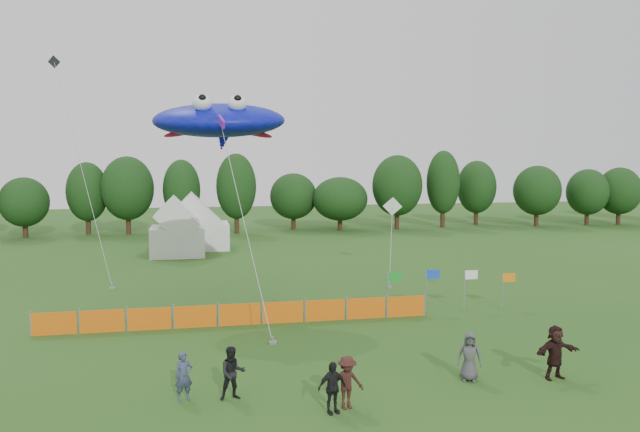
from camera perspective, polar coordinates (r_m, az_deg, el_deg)
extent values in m
plane|color=#234C16|center=(21.76, 3.26, -15.24)|extent=(160.00, 160.00, 0.00)
cylinder|color=#382314|center=(66.50, -25.34, -0.98)|extent=(0.50, 0.50, 1.91)
ellipsoid|color=black|center=(66.30, -25.43, 1.16)|extent=(4.61, 4.61, 4.30)
cylinder|color=#382314|center=(67.05, -20.43, -0.56)|extent=(0.50, 0.50, 2.38)
ellipsoid|color=black|center=(66.83, -20.51, 2.09)|extent=(4.09, 4.09, 5.35)
cylinder|color=#382314|center=(65.72, -17.11, -0.49)|extent=(0.50, 0.50, 2.57)
ellipsoid|color=black|center=(65.48, -17.19, 2.44)|extent=(5.20, 5.20, 5.79)
cylinder|color=#382314|center=(65.35, -12.48, -0.46)|extent=(0.50, 0.50, 2.46)
ellipsoid|color=black|center=(65.11, -12.54, 2.36)|extent=(3.78, 3.78, 5.55)
cylinder|color=#382314|center=(64.07, -7.62, -0.40)|extent=(0.50, 0.50, 2.66)
ellipsoid|color=black|center=(63.82, -7.66, 2.71)|extent=(4.05, 4.05, 5.99)
cylinder|color=#382314|center=(67.38, -2.44, -0.37)|extent=(0.50, 0.50, 1.98)
ellipsoid|color=black|center=(67.18, -2.45, 1.82)|extent=(5.06, 5.06, 4.46)
cylinder|color=#382314|center=(66.37, 1.84, -0.51)|extent=(0.50, 0.50, 1.86)
ellipsoid|color=black|center=(66.17, 1.85, 1.58)|extent=(5.86, 5.86, 4.18)
cylinder|color=#382314|center=(67.88, 7.05, -0.10)|extent=(0.50, 0.50, 2.62)
ellipsoid|color=black|center=(67.64, 7.08, 2.79)|extent=(5.41, 5.41, 5.89)
cylinder|color=#382314|center=(70.37, 11.14, 0.10)|extent=(0.50, 0.50, 2.78)
ellipsoid|color=black|center=(70.14, 11.19, 3.06)|extent=(3.67, 3.67, 6.26)
cylinder|color=#382314|center=(74.10, 14.07, 0.16)|extent=(0.50, 0.50, 2.42)
ellipsoid|color=black|center=(73.89, 14.13, 2.59)|extent=(4.46, 4.46, 5.44)
cylinder|color=#382314|center=(74.52, 19.17, -0.02)|extent=(0.50, 0.50, 2.24)
ellipsoid|color=black|center=(74.32, 19.23, 2.22)|extent=(5.26, 5.26, 5.03)
cylinder|color=#382314|center=(77.99, 23.21, 0.02)|extent=(0.50, 0.50, 2.10)
ellipsoid|color=black|center=(77.81, 23.28, 2.03)|extent=(4.74, 4.74, 4.73)
cylinder|color=#382314|center=(79.81, 25.61, 0.06)|extent=(0.50, 0.50, 2.16)
ellipsoid|color=black|center=(79.63, 25.70, 2.08)|extent=(4.88, 4.88, 4.87)
cube|color=silver|center=(50.39, -12.87, -2.25)|extent=(4.12, 4.12, 2.27)
cube|color=silver|center=(53.65, -11.03, -1.81)|extent=(4.98, 3.98, 2.19)
cube|color=#D75B0B|center=(29.68, -23.16, -9.04)|extent=(1.90, 0.06, 1.00)
cube|color=#D75B0B|center=(29.34, -19.28, -9.07)|extent=(1.90, 0.06, 1.00)
cube|color=#D75B0B|center=(29.13, -15.34, -9.06)|extent=(1.90, 0.06, 1.00)
cube|color=#D75B0B|center=(29.06, -11.35, -9.01)|extent=(1.90, 0.06, 1.00)
cube|color=#D75B0B|center=(29.13, -7.37, -8.92)|extent=(1.90, 0.06, 1.00)
cube|color=#D75B0B|center=(29.33, -3.42, -8.79)|extent=(1.90, 0.06, 1.00)
cube|color=#D75B0B|center=(29.66, 0.45, -8.61)|extent=(1.90, 0.06, 1.00)
cube|color=#D75B0B|center=(30.13, 4.22, -8.41)|extent=(1.90, 0.06, 1.00)
cube|color=#D75B0B|center=(30.72, 7.85, -8.18)|extent=(1.90, 0.06, 1.00)
cylinder|color=gray|center=(30.90, 6.20, -7.06)|extent=(0.06, 0.06, 2.07)
cube|color=#148C26|center=(30.85, 6.84, -5.56)|extent=(0.70, 0.02, 0.45)
cylinder|color=gray|center=(31.58, 9.67, -6.79)|extent=(0.06, 0.06, 2.12)
cube|color=blue|center=(31.54, 10.29, -5.26)|extent=(0.70, 0.02, 0.45)
cylinder|color=gray|center=(32.28, 13.06, -6.66)|extent=(0.06, 0.06, 2.04)
cube|color=white|center=(32.27, 13.65, -5.25)|extent=(0.70, 0.02, 0.45)
cylinder|color=gray|center=(33.07, 16.32, -6.63)|extent=(0.06, 0.06, 1.84)
cube|color=orange|center=(33.09, 16.89, -5.41)|extent=(0.70, 0.02, 0.45)
imported|color=#333B56|center=(20.73, -12.35, -14.12)|extent=(0.64, 0.50, 1.56)
imported|color=black|center=(20.53, -8.00, -14.03)|extent=(0.89, 0.73, 1.70)
imported|color=#341815|center=(19.67, 2.49, -14.96)|extent=(1.15, 0.79, 1.64)
imported|color=black|center=(19.35, 1.12, -15.41)|extent=(0.99, 0.60, 1.58)
imported|color=#414145|center=(22.53, 13.49, -12.38)|extent=(0.96, 0.80, 1.69)
imported|color=black|center=(23.52, 20.71, -11.58)|extent=(1.80, 0.78, 1.88)
ellipsoid|color=#0E16C8|center=(32.46, -9.23, 8.64)|extent=(7.55, 6.27, 2.35)
sphere|color=white|center=(31.03, -10.72, 10.12)|extent=(0.94, 0.94, 0.94)
sphere|color=white|center=(31.10, -7.57, 10.15)|extent=(0.94, 0.94, 0.94)
ellipsoid|color=red|center=(32.63, -12.40, 7.48)|extent=(1.97, 0.86, 0.31)
ellipsoid|color=red|center=(32.77, -6.07, 7.57)|extent=(1.97, 0.86, 0.31)
cube|color=purple|center=(29.87, -9.03, 8.51)|extent=(0.37, 0.96, 0.70)
cylinder|color=#A5A5A5|center=(27.83, -6.87, -0.93)|extent=(1.81, 5.19, 9.28)
cube|color=gray|center=(26.30, -4.33, -11.47)|extent=(0.30, 0.30, 0.10)
cube|color=white|center=(42.12, 6.65, 0.88)|extent=(1.27, 0.35, 1.27)
cylinder|color=#A5A5A5|center=(39.60, 6.51, -2.61)|extent=(1.89, 5.24, 4.44)
cube|color=gray|center=(37.24, 6.35, -6.48)|extent=(0.30, 0.30, 0.10)
cube|color=black|center=(43.98, -23.14, 12.84)|extent=(0.80, 0.23, 0.80)
cylinder|color=#A5A5A5|center=(40.76, -20.92, 3.87)|extent=(3.79, 5.05, 13.74)
cube|color=gray|center=(38.75, -18.44, -6.26)|extent=(0.30, 0.30, 0.10)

